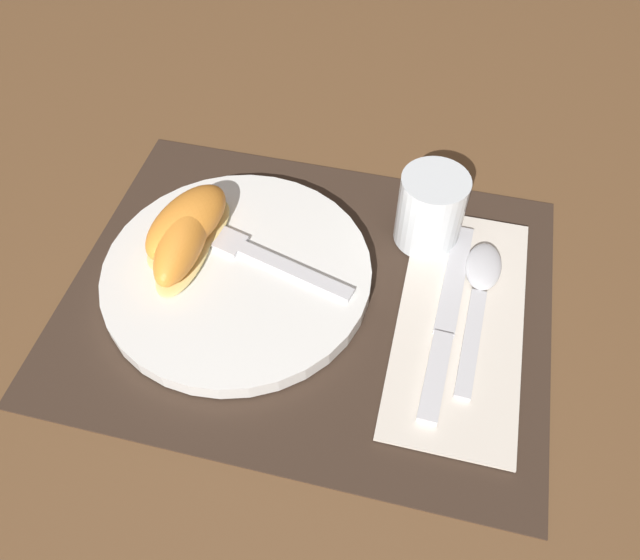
{
  "coord_description": "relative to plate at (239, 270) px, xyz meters",
  "views": [
    {
      "loc": [
        0.09,
        -0.33,
        0.47
      ],
      "look_at": [
        0.01,
        0.0,
        0.02
      ],
      "focal_mm": 35.0,
      "sensor_mm": 36.0,
      "label": 1
    }
  ],
  "objects": [
    {
      "name": "ground_plane",
      "position": [
        0.07,
        -0.0,
        -0.01
      ],
      "size": [
        3.0,
        3.0,
        0.0
      ],
      "primitive_type": "plane",
      "color": "brown"
    },
    {
      "name": "placemat",
      "position": [
        0.07,
        -0.0,
        -0.01
      ],
      "size": [
        0.44,
        0.35,
        0.0
      ],
      "color": "#38281E",
      "rests_on": "ground_plane"
    },
    {
      "name": "plate",
      "position": [
        0.0,
        0.0,
        0.0
      ],
      "size": [
        0.25,
        0.25,
        0.02
      ],
      "color": "white",
      "rests_on": "placemat"
    },
    {
      "name": "juice_glass",
      "position": [
        0.17,
        0.09,
        0.03
      ],
      "size": [
        0.06,
        0.06,
        0.08
      ],
      "color": "silver",
      "rests_on": "placemat"
    },
    {
      "name": "napkin",
      "position": [
        0.21,
        -0.0,
        -0.01
      ],
      "size": [
        0.11,
        0.26,
        0.0
      ],
      "color": "silver",
      "rests_on": "placemat"
    },
    {
      "name": "knife",
      "position": [
        0.2,
        -0.01,
        -0.0
      ],
      "size": [
        0.03,
        0.22,
        0.01
      ],
      "color": "silver",
      "rests_on": "napkin"
    },
    {
      "name": "spoon",
      "position": [
        0.22,
        0.04,
        -0.0
      ],
      "size": [
        0.04,
        0.17,
        0.01
      ],
      "color": "silver",
      "rests_on": "napkin"
    },
    {
      "name": "fork",
      "position": [
        0.01,
        0.02,
        0.01
      ],
      "size": [
        0.19,
        0.07,
        0.0
      ],
      "color": "silver",
      "rests_on": "plate"
    },
    {
      "name": "citrus_wedge_0",
      "position": [
        -0.06,
        0.02,
        0.02
      ],
      "size": [
        0.08,
        0.12,
        0.04
      ],
      "color": "#F4DB84",
      "rests_on": "plate"
    },
    {
      "name": "citrus_wedge_1",
      "position": [
        -0.05,
        0.0,
        0.02
      ],
      "size": [
        0.05,
        0.11,
        0.04
      ],
      "color": "#F4DB84",
      "rests_on": "plate"
    }
  ]
}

